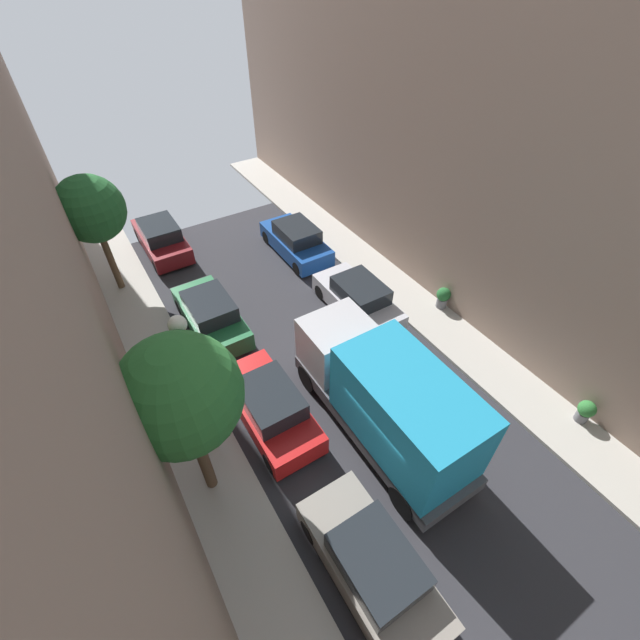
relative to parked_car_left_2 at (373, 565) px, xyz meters
The scene contains 15 objects.
ground 3.64m from the parked_car_left_2, 40.92° to the left, with size 32.00×32.00×0.00m, color #2D2D33.
sidewalk_left 3.34m from the parked_car_left_2, 134.50° to the left, with size 2.00×44.00×0.15m, color #B7B2A8.
sidewalk_right 8.07m from the parked_car_left_2, 16.91° to the left, with size 2.00×44.00×0.15m, color #B7B2A8.
parked_car_left_2 is the anchor object (origin of this frame).
parked_car_left_3 5.34m from the parked_car_left_2, 90.00° to the left, with size 1.78×4.20×1.57m.
parked_car_left_4 10.36m from the parked_car_left_2, 90.00° to the left, with size 1.78×4.20×1.57m.
parked_car_left_5 16.79m from the parked_car_left_2, 90.00° to the left, with size 1.78×4.20×1.57m.
parked_car_right_1 9.74m from the parked_car_left_2, 56.34° to the left, with size 1.78×4.20×1.57m.
parked_car_right_2 14.25m from the parked_car_left_2, 67.73° to the left, with size 1.78×4.20×1.57m.
delivery_truck 4.23m from the parked_car_left_2, 48.68° to the left, with size 2.26×6.60×3.38m.
street_tree_0 15.36m from the parked_car_left_2, 99.53° to the left, with size 2.58×2.58×5.03m.
street_tree_2 6.05m from the parked_car_left_2, 120.01° to the left, with size 2.85×2.85×5.57m.
potted_plant_0 8.38m from the parked_car_left_2, ahead, with size 0.54×0.54×0.84m.
potted_plant_2 10.64m from the parked_car_left_2, 37.26° to the left, with size 0.57×0.57×0.93m.
lamp_post 6.46m from the parked_car_left_2, 109.21° to the left, with size 0.44×0.44×5.22m.
Camera 1 is at (-5.55, -4.55, 11.86)m, focal length 23.93 mm.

